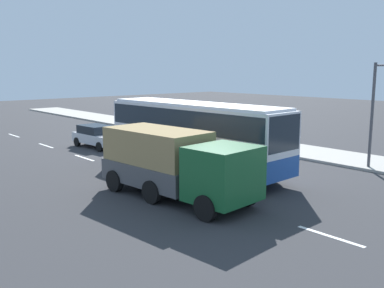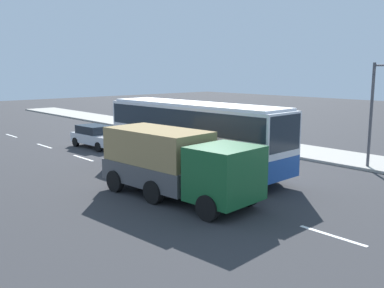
{
  "view_description": "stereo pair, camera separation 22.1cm",
  "coord_description": "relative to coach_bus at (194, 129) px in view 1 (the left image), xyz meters",
  "views": [
    {
      "loc": [
        17.93,
        -14.68,
        5.33
      ],
      "look_at": [
        1.52,
        -0.25,
        1.56
      ],
      "focal_mm": 40.36,
      "sensor_mm": 36.0,
      "label": 1
    },
    {
      "loc": [
        17.79,
        -14.85,
        5.33
      ],
      "look_at": [
        1.52,
        -0.25,
        1.56
      ],
      "focal_mm": 40.36,
      "sensor_mm": 36.0,
      "label": 2
    }
  ],
  "objects": [
    {
      "name": "sidewalk_curb",
      "position": [
        -1.18,
        8.82,
        -2.18
      ],
      "size": [
        80.0,
        4.0,
        0.15
      ],
      "primitive_type": "cube",
      "color": "#A8A399",
      "rests_on": "ground_plane"
    },
    {
      "name": "cargo_truck",
      "position": [
        3.1,
        -3.83,
        -0.71
      ],
      "size": [
        7.43,
        3.14,
        2.81
      ],
      "rotation": [
        0.0,
        0.0,
        0.08
      ],
      "color": "#19592D",
      "rests_on": "ground_plane"
    },
    {
      "name": "pedestrian_at_crossing",
      "position": [
        -3.14,
        7.65,
        -1.15
      ],
      "size": [
        0.32,
        0.32,
        1.65
      ],
      "rotation": [
        0.0,
        0.0,
        0.71
      ],
      "color": "#38334C",
      "rests_on": "sidewalk_curb"
    },
    {
      "name": "car_silver_hatch",
      "position": [
        -9.86,
        -0.24,
        -1.45
      ],
      "size": [
        4.26,
        2.1,
        1.52
      ],
      "rotation": [
        0.0,
        0.0,
        0.06
      ],
      "color": "silver",
      "rests_on": "ground_plane"
    },
    {
      "name": "car_red_compact",
      "position": [
        -8.96,
        3.87,
        -1.46
      ],
      "size": [
        4.47,
        2.28,
        1.51
      ],
      "rotation": [
        0.0,
        0.0,
        0.09
      ],
      "color": "#B21919",
      "rests_on": "ground_plane"
    },
    {
      "name": "lane_centreline",
      "position": [
        -4.72,
        -2.74,
        -2.25
      ],
      "size": [
        31.39,
        0.16,
        0.01
      ],
      "color": "white",
      "rests_on": "ground_plane"
    },
    {
      "name": "coach_bus",
      "position": [
        0.0,
        0.0,
        0.0
      ],
      "size": [
        11.36,
        3.01,
        3.64
      ],
      "rotation": [
        0.0,
        0.0,
        0.04
      ],
      "color": "#1E4C9E",
      "rests_on": "ground_plane"
    },
    {
      "name": "ground_plane",
      "position": [
        -1.18,
        -0.19,
        -2.25
      ],
      "size": [
        120.0,
        120.0,
        0.0
      ],
      "primitive_type": "plane",
      "color": "#333335"
    },
    {
      "name": "street_lamp",
      "position": [
        6.11,
        7.42,
        1.16
      ],
      "size": [
        1.7,
        0.24,
        5.56
      ],
      "color": "#47474C",
      "rests_on": "sidewalk_curb"
    },
    {
      "name": "pedestrian_near_curb",
      "position": [
        -4.22,
        8.93,
        -1.21
      ],
      "size": [
        0.32,
        0.32,
        1.56
      ],
      "rotation": [
        0.0,
        0.0,
        0.26
      ],
      "color": "black",
      "rests_on": "sidewalk_curb"
    }
  ]
}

